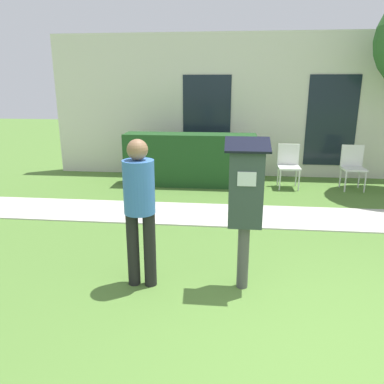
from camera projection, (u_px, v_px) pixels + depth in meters
ground_plane at (325, 354)px, 3.02m from camera, size 40.00×40.00×0.00m
sidewalk at (279, 217)px, 6.10m from camera, size 12.00×1.10×0.02m
building_facade at (268, 107)px, 8.55m from camera, size 10.00×0.26×3.20m
parking_meter at (246, 196)px, 3.74m from camera, size 0.44×0.31×1.59m
person_standing at (140, 203)px, 3.82m from camera, size 0.32×0.32×1.58m
outdoor_chair_left at (227, 158)px, 8.26m from camera, size 0.44×0.44×0.90m
outdoor_chair_middle at (289, 162)px, 7.78m from camera, size 0.44×0.44×0.90m
outdoor_chair_right at (353, 164)px, 7.66m from camera, size 0.44×0.44×0.90m
hedge_row at (190, 160)px, 7.95m from camera, size 2.75×0.60×1.10m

